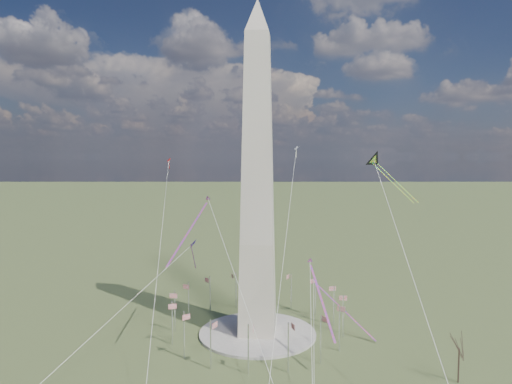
{
  "coord_description": "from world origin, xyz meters",
  "views": [
    {
      "loc": [
        12.15,
        -136.15,
        54.63
      ],
      "look_at": [
        -0.47,
        0.0,
        44.08
      ],
      "focal_mm": 32.0,
      "sensor_mm": 36.0,
      "label": 1
    }
  ],
  "objects": [
    {
      "name": "kite_small_red",
      "position": [
        -38.13,
        38.03,
        53.03
      ],
      "size": [
        1.65,
        1.44,
        4.26
      ],
      "rotation": [
        0.0,
        0.0,
        3.22
      ],
      "color": "red",
      "rests_on": "ground"
    },
    {
      "name": "kite_streamer_mid",
      "position": [
        -17.2,
        -8.36,
        36.55
      ],
      "size": [
        7.88,
        23.95,
        16.8
      ],
      "rotation": [
        0.0,
        0.0,
        2.87
      ],
      "color": "#F34426",
      "rests_on": "ground"
    },
    {
      "name": "flagpole_ring",
      "position": [
        -0.0,
        -0.0,
        7.27
      ],
      "size": [
        54.4,
        54.4,
        13.0
      ],
      "color": "white",
      "rests_on": "ground"
    },
    {
      "name": "kite_streamer_left",
      "position": [
        17.73,
        -11.39,
        18.84
      ],
      "size": [
        7.23,
        23.37,
        16.33
      ],
      "rotation": [
        0.0,
        0.0,
        3.39
      ],
      "color": "#F34426",
      "rests_on": "ground"
    },
    {
      "name": "kite_streamer_right",
      "position": [
        23.59,
        5.57,
        9.79
      ],
      "size": [
        19.23,
        14.53,
        15.67
      ],
      "rotation": [
        0.0,
        0.0,
        4.08
      ],
      "color": "#F34426",
      "rests_on": "ground"
    },
    {
      "name": "ground",
      "position": [
        0.0,
        0.0,
        0.0
      ],
      "size": [
        2000.0,
        2000.0,
        0.0
      ],
      "primitive_type": "plane",
      "color": "#3C5128",
      "rests_on": "ground"
    },
    {
      "name": "plaza",
      "position": [
        0.0,
        0.0,
        0.4
      ],
      "size": [
        36.0,
        36.0,
        0.8
      ],
      "primitive_type": "cylinder",
      "color": "#B7AEA7",
      "rests_on": "ground"
    },
    {
      "name": "kite_diamond_purple",
      "position": [
        -22.5,
        10.96,
        24.83
      ],
      "size": [
        1.86,
        3.21,
        9.94
      ],
      "rotation": [
        0.0,
        0.0,
        2.87
      ],
      "color": "#3A1D83",
      "rests_on": "ground"
    },
    {
      "name": "kite_small_white",
      "position": [
        11.38,
        44.75,
        57.68
      ],
      "size": [
        1.62,
        1.63,
        4.7
      ],
      "rotation": [
        0.0,
        0.0,
        3.08
      ],
      "color": "white",
      "rests_on": "ground"
    },
    {
      "name": "washington_monument",
      "position": [
        0.0,
        0.0,
        47.95
      ],
      "size": [
        15.56,
        15.56,
        100.0
      ],
      "color": "beige",
      "rests_on": "plaza"
    },
    {
      "name": "tree_near",
      "position": [
        51.18,
        -25.4,
        9.11
      ],
      "size": [
        7.3,
        7.3,
        12.77
      ],
      "color": "#3F2D26",
      "rests_on": "ground"
    },
    {
      "name": "kite_delta_black",
      "position": [
        36.38,
        8.82,
        52.78
      ],
      "size": [
        14.66,
        17.02,
        15.13
      ],
      "rotation": [
        0.0,
        0.0,
        3.8
      ],
      "color": "black",
      "rests_on": "ground"
    }
  ]
}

